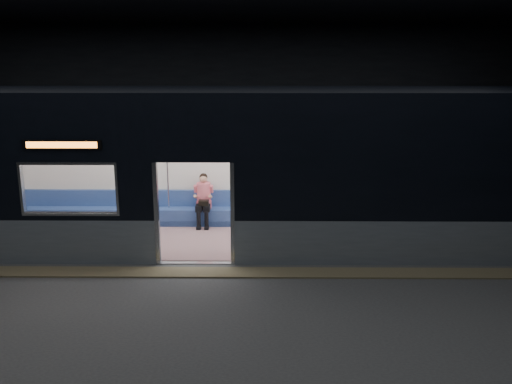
{
  "coord_description": "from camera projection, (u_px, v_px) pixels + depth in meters",
  "views": [
    {
      "loc": [
        1.29,
        -9.06,
        3.9
      ],
      "look_at": [
        1.18,
        2.3,
        1.17
      ],
      "focal_mm": 38.0,
      "sensor_mm": 36.0,
      "label": 1
    }
  ],
  "objects": [
    {
      "name": "handbag",
      "position": [
        204.0,
        203.0,
        12.84
      ],
      "size": [
        0.28,
        0.26,
        0.12
      ],
      "primitive_type": "cube",
      "rotation": [
        0.0,
        0.0,
        0.27
      ],
      "color": "black",
      "rests_on": "passenger"
    },
    {
      "name": "station_floor",
      "position": [
        189.0,
        285.0,
        9.74
      ],
      "size": [
        24.0,
        14.0,
        0.01
      ],
      "primitive_type": "cube",
      "color": "#47494C",
      "rests_on": "ground"
    },
    {
      "name": "tactile_strip",
      "position": [
        193.0,
        272.0,
        10.27
      ],
      "size": [
        22.8,
        0.5,
        0.03
      ],
      "primitive_type": "cube",
      "color": "#8C7F59",
      "rests_on": "station_floor"
    },
    {
      "name": "transit_map",
      "position": [
        275.0,
        164.0,
        13.12
      ],
      "size": [
        1.07,
        0.03,
        0.7
      ],
      "primitive_type": "cube",
      "color": "white",
      "rests_on": "metro_car"
    },
    {
      "name": "station_envelope",
      "position": [
        183.0,
        77.0,
        8.88
      ],
      "size": [
        24.0,
        14.0,
        5.0
      ],
      "color": "black",
      "rests_on": "station_floor"
    },
    {
      "name": "metro_car",
      "position": [
        202.0,
        159.0,
        11.78
      ],
      "size": [
        18.0,
        3.04,
        3.35
      ],
      "color": "gray",
      "rests_on": "station_floor"
    },
    {
      "name": "passenger",
      "position": [
        204.0,
        196.0,
        13.01
      ],
      "size": [
        0.4,
        0.64,
        1.27
      ],
      "rotation": [
        0.0,
        0.0,
        0.2
      ],
      "color": "black",
      "rests_on": "metro_car"
    }
  ]
}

